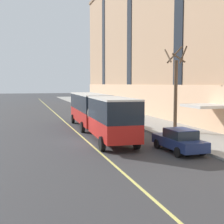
{
  "coord_description": "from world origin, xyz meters",
  "views": [
    {
      "loc": [
        -4.73,
        -23.51,
        4.5
      ],
      "look_at": [
        3.57,
        5.19,
        1.8
      ],
      "focal_mm": 50.0,
      "sensor_mm": 36.0,
      "label": 1
    }
  ],
  "objects_px": {
    "parked_car_navy_3": "(179,140)",
    "parked_car_champagne_4": "(122,120)",
    "parked_car_champagne_2": "(79,104)",
    "parked_car_darkgray_5": "(102,112)",
    "city_bus": "(96,111)",
    "parked_car_champagne_0": "(89,108)",
    "street_tree_mid_block": "(176,88)"
  },
  "relations": [
    {
      "from": "parked_car_champagne_2",
      "to": "parked_car_champagne_0",
      "type": "bearing_deg",
      "value": -88.32
    },
    {
      "from": "city_bus",
      "to": "parked_car_navy_3",
      "type": "relative_size",
      "value": 4.03
    },
    {
      "from": "street_tree_mid_block",
      "to": "parked_car_champagne_0",
      "type": "bearing_deg",
      "value": 98.65
    },
    {
      "from": "parked_car_champagne_2",
      "to": "street_tree_mid_block",
      "type": "bearing_deg",
      "value": -83.26
    },
    {
      "from": "parked_car_champagne_0",
      "to": "parked_car_navy_3",
      "type": "height_order",
      "value": "same"
    },
    {
      "from": "city_bus",
      "to": "parked_car_darkgray_5",
      "type": "relative_size",
      "value": 3.93
    },
    {
      "from": "parked_car_champagne_2",
      "to": "parked_car_darkgray_5",
      "type": "distance_m",
      "value": 17.03
    },
    {
      "from": "parked_car_champagne_4",
      "to": "parked_car_champagne_0",
      "type": "bearing_deg",
      "value": 89.17
    },
    {
      "from": "city_bus",
      "to": "parked_car_darkgray_5",
      "type": "height_order",
      "value": "city_bus"
    },
    {
      "from": "parked_car_champagne_2",
      "to": "parked_car_champagne_4",
      "type": "relative_size",
      "value": 0.98
    },
    {
      "from": "parked_car_navy_3",
      "to": "parked_car_darkgray_5",
      "type": "xyz_separation_m",
      "value": [
        0.07,
        21.1,
        0.0
      ]
    },
    {
      "from": "city_bus",
      "to": "parked_car_darkgray_5",
      "type": "distance_m",
      "value": 12.24
    },
    {
      "from": "city_bus",
      "to": "parked_car_champagne_4",
      "type": "xyz_separation_m",
      "value": [
        3.38,
        2.97,
        -1.26
      ]
    },
    {
      "from": "parked_car_darkgray_5",
      "to": "parked_car_navy_3",
      "type": "bearing_deg",
      "value": -90.2
    },
    {
      "from": "parked_car_navy_3",
      "to": "parked_car_champagne_4",
      "type": "distance_m",
      "value": 12.4
    },
    {
      "from": "parked_car_darkgray_5",
      "to": "city_bus",
      "type": "bearing_deg",
      "value": -106.47
    },
    {
      "from": "parked_car_champagne_4",
      "to": "street_tree_mid_block",
      "type": "relative_size",
      "value": 0.56
    },
    {
      "from": "parked_car_champagne_4",
      "to": "street_tree_mid_block",
      "type": "xyz_separation_m",
      "value": [
        3.62,
        -4.86,
        3.3
      ]
    },
    {
      "from": "street_tree_mid_block",
      "to": "city_bus",
      "type": "bearing_deg",
      "value": 164.89
    },
    {
      "from": "parked_car_champagne_2",
      "to": "city_bus",
      "type": "bearing_deg",
      "value": -96.72
    },
    {
      "from": "city_bus",
      "to": "parked_car_champagne_2",
      "type": "distance_m",
      "value": 28.93
    },
    {
      "from": "city_bus",
      "to": "parked_car_champagne_0",
      "type": "xyz_separation_m",
      "value": [
        3.63,
        20.26,
        -1.26
      ]
    },
    {
      "from": "parked_car_navy_3",
      "to": "parked_car_champagne_2",
      "type": "bearing_deg",
      "value": 89.99
    },
    {
      "from": "parked_car_champagne_2",
      "to": "street_tree_mid_block",
      "type": "relative_size",
      "value": 0.55
    },
    {
      "from": "parked_car_champagne_2",
      "to": "parked_car_darkgray_5",
      "type": "height_order",
      "value": "same"
    },
    {
      "from": "parked_car_darkgray_5",
      "to": "parked_car_champagne_0",
      "type": "bearing_deg",
      "value": 88.79
    },
    {
      "from": "city_bus",
      "to": "parked_car_navy_3",
      "type": "distance_m",
      "value": 10.09
    },
    {
      "from": "city_bus",
      "to": "parked_car_darkgray_5",
      "type": "bearing_deg",
      "value": 73.53
    },
    {
      "from": "parked_car_champagne_4",
      "to": "street_tree_mid_block",
      "type": "height_order",
      "value": "street_tree_mid_block"
    },
    {
      "from": "city_bus",
      "to": "parked_car_champagne_4",
      "type": "height_order",
      "value": "city_bus"
    },
    {
      "from": "parked_car_navy_3",
      "to": "parked_car_champagne_4",
      "type": "height_order",
      "value": "same"
    },
    {
      "from": "parked_car_navy_3",
      "to": "parked_car_champagne_4",
      "type": "xyz_separation_m",
      "value": [
        0.0,
        12.4,
        -0.0
      ]
    }
  ]
}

